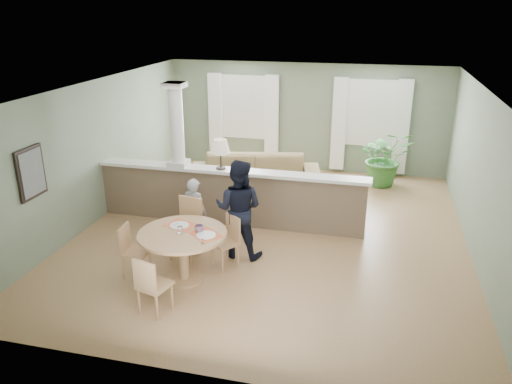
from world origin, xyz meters
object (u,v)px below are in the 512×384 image
(dining_table, at_px, (183,242))
(chair_near, at_px, (151,284))
(sofa, at_px, (254,176))
(man_person, at_px, (239,209))
(chair_side, at_px, (132,249))
(chair_far_man, at_px, (228,239))
(child_person, at_px, (195,212))
(houseplant, at_px, (385,158))
(chair_far_boy, at_px, (188,225))

(dining_table, bearing_deg, chair_near, -95.90)
(sofa, xyz_separation_m, man_person, (0.44, -2.88, 0.42))
(dining_table, height_order, chair_side, dining_table)
(chair_side, bearing_deg, chair_far_man, -66.88)
(dining_table, xyz_separation_m, man_person, (0.59, 1.01, 0.20))
(chair_far_man, relative_size, child_person, 0.68)
(chair_side, distance_m, man_person, 1.83)
(houseplant, relative_size, chair_far_boy, 1.33)
(dining_table, bearing_deg, houseplant, 60.51)
(man_person, bearing_deg, dining_table, 62.32)
(houseplant, distance_m, chair_far_man, 5.21)
(houseplant, height_order, chair_far_boy, houseplant)
(dining_table, xyz_separation_m, chair_far_man, (0.51, 0.64, -0.18))
(dining_table, distance_m, chair_near, 0.99)
(chair_side, relative_size, child_person, 0.68)
(chair_far_man, bearing_deg, child_person, -177.37)
(houseplant, height_order, chair_near, houseplant)
(child_person, bearing_deg, man_person, 179.10)
(houseplant, height_order, dining_table, houseplant)
(chair_far_boy, distance_m, chair_side, 1.05)
(chair_far_boy, height_order, child_person, child_person)
(sofa, distance_m, chair_near, 4.87)
(chair_near, bearing_deg, man_person, -93.63)
(chair_far_boy, height_order, chair_far_man, chair_far_boy)
(dining_table, relative_size, chair_far_boy, 1.33)
(chair_far_boy, bearing_deg, man_person, 23.95)
(chair_side, bearing_deg, man_person, -57.41)
(chair_far_boy, bearing_deg, chair_side, -113.96)
(dining_table, distance_m, man_person, 1.19)
(chair_far_boy, bearing_deg, child_person, 102.40)
(sofa, bearing_deg, chair_far_boy, -108.99)
(chair_far_man, relative_size, chair_near, 0.97)
(chair_near, xyz_separation_m, man_person, (0.69, 1.98, 0.37))
(man_person, bearing_deg, chair_near, 73.34)
(dining_table, xyz_separation_m, child_person, (-0.26, 1.19, -0.02))
(sofa, xyz_separation_m, chair_far_man, (0.36, -3.25, 0.04))
(dining_table, bearing_deg, chair_side, -176.38)
(houseplant, xyz_separation_m, chair_side, (-3.80, -5.29, -0.20))
(chair_near, bearing_deg, houseplant, -100.71)
(houseplant, bearing_deg, sofa, -154.51)
(houseplant, xyz_separation_m, chair_far_boy, (-3.21, -4.42, -0.11))
(chair_near, bearing_deg, chair_far_man, -95.14)
(chair_near, height_order, chair_side, chair_near)
(chair_near, relative_size, chair_side, 1.03)
(chair_far_man, bearing_deg, chair_far_boy, -154.42)
(houseplant, relative_size, chair_far_man, 1.58)
(chair_side, xyz_separation_m, child_person, (0.58, 1.25, 0.16))
(chair_far_boy, height_order, man_person, man_person)
(chair_far_man, height_order, man_person, man_person)
(houseplant, height_order, man_person, man_person)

